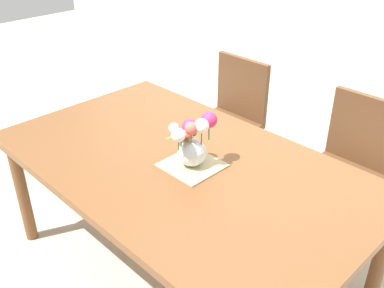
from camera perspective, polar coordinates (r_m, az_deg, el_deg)
ground_plane at (r=2.59m, az=-1.19°, el=-15.98°), size 12.00×12.00×0.00m
dining_table at (r=2.17m, az=-1.37°, el=-3.84°), size 1.87×1.11×0.73m
chair_left at (r=3.08m, az=5.01°, el=3.86°), size 0.42×0.42×0.90m
chair_right at (r=2.66m, az=19.80°, el=-2.39°), size 0.42×0.42×0.90m
placemat at (r=2.10m, az=-0.00°, el=-2.75°), size 0.26×0.26×0.01m
flower_vase at (r=2.03m, az=0.01°, el=0.39°), size 0.20×0.24×0.26m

